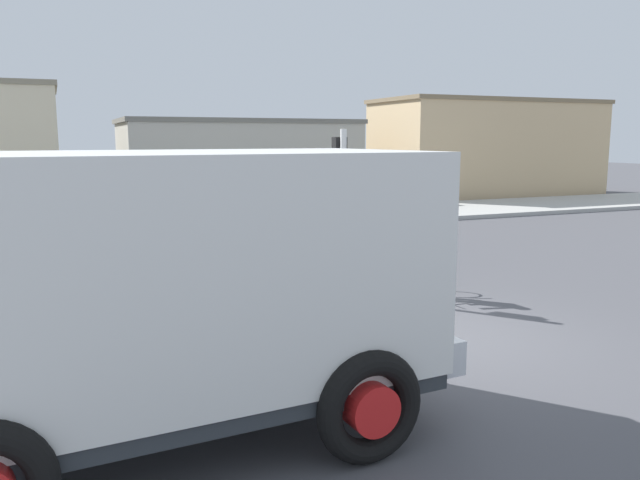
# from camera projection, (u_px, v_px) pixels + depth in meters

# --- Properties ---
(ground_plane) EXTENTS (120.00, 120.00, 0.00)m
(ground_plane) POSITION_uv_depth(u_px,v_px,m) (435.00, 337.00, 9.74)
(ground_plane) COLOR #4C4C51
(sidewalk_far) EXTENTS (80.00, 5.00, 0.16)m
(sidewalk_far) POSITION_uv_depth(u_px,v_px,m) (216.00, 222.00, 22.64)
(sidewalk_far) COLOR #ADADA8
(sidewalk_far) RESTS_ON ground
(truck_foreground) EXTENTS (5.58, 3.12, 2.90)m
(truck_foreground) POSITION_uv_depth(u_px,v_px,m) (163.00, 280.00, 6.14)
(truck_foreground) COLOR white
(truck_foreground) RESTS_ON ground
(cyclist) EXTENTS (1.72, 0.52, 1.72)m
(cyclist) POSITION_uv_depth(u_px,v_px,m) (417.00, 252.00, 12.22)
(cyclist) COLOR black
(cyclist) RESTS_ON ground
(traffic_light_pole) EXTENTS (0.24, 0.43, 3.20)m
(traffic_light_pole) POSITION_uv_depth(u_px,v_px,m) (341.00, 189.00, 12.09)
(traffic_light_pole) COLOR red
(traffic_light_pole) RESTS_ON ground
(car_red_near) EXTENTS (4.25, 2.43, 1.60)m
(car_red_near) POSITION_uv_depth(u_px,v_px,m) (332.00, 220.00, 17.42)
(car_red_near) COLOR #234C9E
(car_red_near) RESTS_ON ground
(car_white_mid) EXTENTS (4.32, 2.80, 1.60)m
(car_white_mid) POSITION_uv_depth(u_px,v_px,m) (44.00, 223.00, 16.70)
(car_white_mid) COLOR #234C9E
(car_white_mid) RESTS_ON ground
(pedestrian_near_kerb) EXTENTS (0.34, 0.22, 1.62)m
(pedestrian_near_kerb) POSITION_uv_depth(u_px,v_px,m) (129.00, 219.00, 17.29)
(pedestrian_near_kerb) COLOR #2D334C
(pedestrian_near_kerb) RESTS_ON ground
(building_mid_block) EXTENTS (10.66, 5.75, 3.88)m
(building_mid_block) POSITION_uv_depth(u_px,v_px,m) (238.00, 162.00, 29.71)
(building_mid_block) COLOR #B2AD9E
(building_mid_block) RESTS_ON ground
(building_corner_right) EXTENTS (11.80, 5.52, 5.00)m
(building_corner_right) POSITION_uv_depth(u_px,v_px,m) (487.00, 148.00, 33.49)
(building_corner_right) COLOR #D1B284
(building_corner_right) RESTS_ON ground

